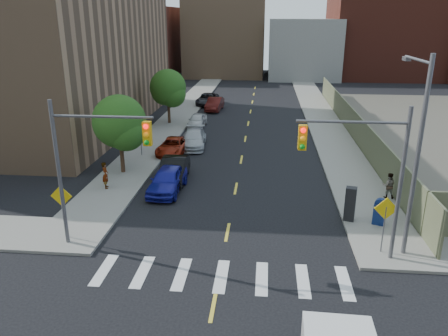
% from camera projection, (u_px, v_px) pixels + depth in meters
% --- Properties ---
extents(sidewalk_nw, '(3.50, 73.00, 0.15)m').
position_uv_depth(sidewalk_nw, '(189.00, 104.00, 54.34)').
color(sidewalk_nw, gray).
rests_on(sidewalk_nw, ground).
extents(sidewalk_ne, '(3.50, 73.00, 0.15)m').
position_uv_depth(sidewalk_ne, '(315.00, 106.00, 52.93)').
color(sidewalk_ne, gray).
rests_on(sidewalk_ne, ground).
extents(fence_north, '(0.12, 44.00, 2.50)m').
position_uv_depth(fence_north, '(352.00, 123.00, 39.68)').
color(fence_north, '#646446').
rests_on(fence_north, ground).
extents(building_nw, '(22.00, 30.00, 16.00)m').
position_uv_depth(building_nw, '(22.00, 42.00, 42.22)').
color(building_nw, '#8C6B4C').
rests_on(building_nw, ground).
extents(bg_bldg_west, '(14.00, 18.00, 12.00)m').
position_uv_depth(bg_bldg_west, '(139.00, 42.00, 80.49)').
color(bg_bldg_west, '#592319').
rests_on(bg_bldg_west, ground).
extents(bg_bldg_midwest, '(14.00, 16.00, 15.00)m').
position_uv_depth(bg_bldg_midwest, '(226.00, 33.00, 80.42)').
color(bg_bldg_midwest, '#8C6B4C').
rests_on(bg_bldg_midwest, ground).
extents(bg_bldg_center, '(12.00, 16.00, 10.00)m').
position_uv_depth(bg_bldg_center, '(303.00, 48.00, 78.09)').
color(bg_bldg_center, gray).
rests_on(bg_bldg_center, ground).
extents(bg_bldg_east, '(18.00, 18.00, 16.00)m').
position_uv_depth(bg_bldg_east, '(382.00, 31.00, 77.71)').
color(bg_bldg_east, '#592319').
rests_on(bg_bldg_east, ground).
extents(signal_nw, '(4.59, 0.30, 7.00)m').
position_uv_depth(signal_nw, '(89.00, 156.00, 19.33)').
color(signal_nw, '#59595E').
rests_on(signal_nw, ground).
extents(signal_ne, '(4.59, 0.30, 7.00)m').
position_uv_depth(signal_ne, '(366.00, 164.00, 18.24)').
color(signal_ne, '#59595E').
rests_on(signal_ne, ground).
extents(streetlight_ne, '(0.25, 3.70, 9.00)m').
position_uv_depth(streetlight_ne, '(416.00, 143.00, 18.66)').
color(streetlight_ne, '#59595E').
rests_on(streetlight_ne, ground).
extents(warn_sign_nw, '(1.06, 0.06, 2.83)m').
position_uv_depth(warn_sign_nw, '(62.00, 202.00, 20.80)').
color(warn_sign_nw, '#59595E').
rests_on(warn_sign_nw, ground).
extents(warn_sign_ne, '(1.06, 0.06, 2.83)m').
position_uv_depth(warn_sign_ne, '(385.00, 215.00, 19.43)').
color(warn_sign_ne, '#59595E').
rests_on(warn_sign_ne, ground).
extents(warn_sign_midwest, '(1.06, 0.06, 2.83)m').
position_uv_depth(warn_sign_midwest, '(140.00, 132.00, 33.49)').
color(warn_sign_midwest, '#59595E').
rests_on(warn_sign_midwest, ground).
extents(tree_west_near, '(3.66, 3.64, 5.52)m').
position_uv_depth(tree_west_near, '(120.00, 125.00, 29.31)').
color(tree_west_near, '#332114').
rests_on(tree_west_near, ground).
extents(tree_west_far, '(3.66, 3.64, 5.52)m').
position_uv_depth(tree_west_far, '(168.00, 90.00, 43.41)').
color(tree_west_far, '#332114').
rests_on(tree_west_far, ground).
extents(parked_car_blue, '(2.05, 4.64, 1.55)m').
position_uv_depth(parked_car_blue, '(167.00, 180.00, 27.08)').
color(parked_car_blue, navy).
rests_on(parked_car_blue, ground).
extents(parked_car_black, '(1.80, 4.70, 1.53)m').
position_uv_depth(parked_car_black, '(174.00, 170.00, 28.88)').
color(parked_car_black, black).
rests_on(parked_car_black, ground).
extents(parked_car_red, '(2.32, 4.58, 1.24)m').
position_uv_depth(parked_car_red, '(173.00, 146.00, 34.69)').
color(parked_car_red, maroon).
rests_on(parked_car_red, ground).
extents(parked_car_silver, '(2.34, 4.99, 1.41)m').
position_uv_depth(parked_car_silver, '(193.00, 139.00, 36.45)').
color(parked_car_silver, '#ACB0B4').
rests_on(parked_car_silver, ground).
extents(parked_car_white, '(1.73, 3.93, 1.32)m').
position_uv_depth(parked_car_white, '(197.00, 120.00, 43.20)').
color(parked_car_white, '#BDBDBD').
rests_on(parked_car_white, ground).
extents(parked_car_maroon, '(1.89, 4.60, 1.48)m').
position_uv_depth(parked_car_maroon, '(215.00, 104.00, 50.76)').
color(parked_car_maroon, '#420F0D').
rests_on(parked_car_maroon, ground).
extents(parked_car_grey, '(2.54, 5.13, 1.40)m').
position_uv_depth(parked_car_grey, '(207.00, 99.00, 54.02)').
color(parked_car_grey, black).
rests_on(parked_car_grey, ground).
extents(mailbox, '(0.70, 0.62, 1.42)m').
position_uv_depth(mailbox, '(379.00, 212.00, 22.49)').
color(mailbox, navy).
rests_on(mailbox, sidewalk_ne).
extents(payphone, '(0.64, 0.57, 1.85)m').
position_uv_depth(payphone, '(350.00, 204.00, 22.85)').
color(payphone, black).
rests_on(payphone, sidewalk_ne).
extents(pedestrian_west, '(0.61, 0.73, 1.70)m').
position_uv_depth(pedestrian_west, '(105.00, 175.00, 27.21)').
color(pedestrian_west, gray).
rests_on(pedestrian_west, sidewalk_nw).
extents(pedestrian_east, '(0.83, 0.69, 1.56)m').
position_uv_depth(pedestrian_east, '(389.00, 185.00, 25.75)').
color(pedestrian_east, gray).
rests_on(pedestrian_east, sidewalk_ne).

